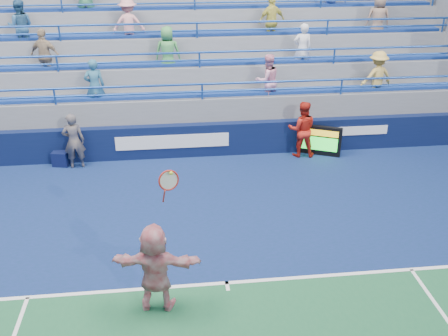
{
  "coord_description": "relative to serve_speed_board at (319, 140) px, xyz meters",
  "views": [
    {
      "loc": [
        -0.99,
        -8.32,
        6.94
      ],
      "look_at": [
        0.22,
        2.5,
        1.5
      ],
      "focal_mm": 40.0,
      "sensor_mm": 36.0,
      "label": 1
    }
  ],
  "objects": [
    {
      "name": "ground",
      "position": [
        -3.73,
        -6.14,
        -0.5
      ],
      "size": [
        120.0,
        120.0,
        0.0
      ],
      "primitive_type": "plane",
      "color": "#333538"
    },
    {
      "name": "sponsor_wall",
      "position": [
        -3.73,
        0.36,
        0.05
      ],
      "size": [
        18.0,
        0.32,
        1.1
      ],
      "color": "#0A1438",
      "rests_on": "ground"
    },
    {
      "name": "bleacher_stand",
      "position": [
        -3.73,
        4.13,
        1.04
      ],
      "size": [
        18.0,
        5.6,
        6.13
      ],
      "color": "slate",
      "rests_on": "ground"
    },
    {
      "name": "serve_speed_board",
      "position": [
        0.0,
        0.0,
        0.0
      ],
      "size": [
        1.38,
        0.72,
        1.0
      ],
      "color": "black",
      "rests_on": "ground"
    },
    {
      "name": "judge_chair",
      "position": [
        -8.22,
        0.16,
        -0.23
      ],
      "size": [
        0.56,
        0.57,
        0.85
      ],
      "color": "#0B1238",
      "rests_on": "ground"
    },
    {
      "name": "tennis_player",
      "position": [
        -5.18,
        -6.66,
        0.45
      ],
      "size": [
        1.81,
        0.81,
        3.03
      ],
      "color": "white",
      "rests_on": "ground"
    },
    {
      "name": "line_judge",
      "position": [
        -7.73,
        -0.08,
        0.38
      ],
      "size": [
        0.7,
        0.5,
        1.77
      ],
      "primitive_type": "imported",
      "rotation": [
        0.0,
        0.0,
        3.27
      ],
      "color": "#151D3A",
      "rests_on": "ground"
    },
    {
      "name": "ball_girl",
      "position": [
        -0.6,
        -0.01,
        0.42
      ],
      "size": [
        0.98,
        0.81,
        1.85
      ],
      "primitive_type": "imported",
      "rotation": [
        0.0,
        0.0,
        3.01
      ],
      "color": "red",
      "rests_on": "ground"
    }
  ]
}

